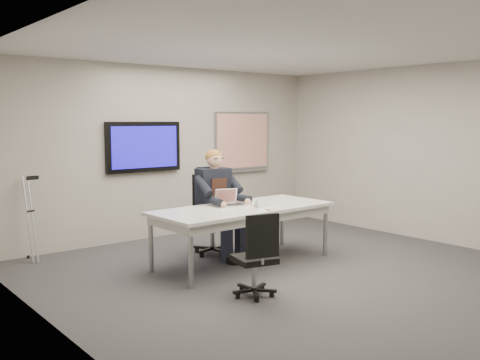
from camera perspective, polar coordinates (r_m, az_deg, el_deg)
floor at (r=6.86m, az=6.10°, el=-9.91°), size 6.00×6.00×0.02m
ceiling at (r=6.65m, az=6.39°, el=13.95°), size 6.00×6.00×0.02m
wall_back at (r=8.97m, az=-7.57°, el=3.00°), size 6.00×0.02×2.80m
wall_left at (r=4.95m, az=-18.93°, el=-0.00°), size 0.02×6.00×2.80m
wall_right at (r=8.99m, az=19.79°, el=2.68°), size 0.02×6.00×2.80m
conference_table at (r=7.16m, az=0.35°, el=-3.58°), size 2.52×1.09×0.77m
tv_display at (r=8.66m, az=-10.21°, el=3.50°), size 1.30×0.09×0.80m
whiteboard at (r=9.84m, az=0.24°, el=4.11°), size 1.25×0.08×1.10m
office_chair_far at (r=7.78m, az=-3.08°, el=-5.23°), size 0.70×0.70×1.14m
office_chair_near at (r=5.89m, az=1.69°, el=-9.64°), size 0.55×0.55×0.94m
seated_person at (r=7.51m, az=-1.96°, el=-3.67°), size 0.49×0.85×1.51m
crutch at (r=7.84m, az=-21.47°, el=-3.70°), size 0.40×0.73×1.28m
laptop at (r=7.27m, az=-1.12°, el=-2.27°), size 0.37×0.39×0.22m
name_tent at (r=7.15m, az=2.49°, el=-2.42°), size 0.28×0.11×0.11m
pen at (r=6.90m, az=3.02°, el=-3.17°), size 0.04×0.14×0.01m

